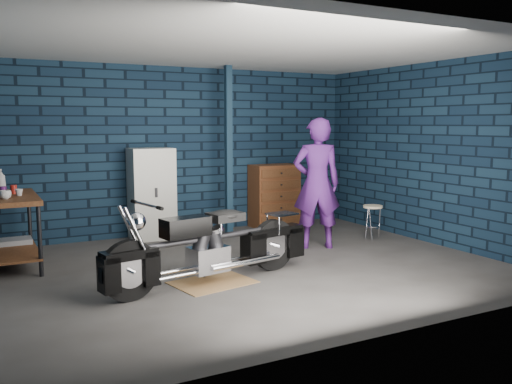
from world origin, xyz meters
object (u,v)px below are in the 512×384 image
at_px(workbench, 13,231).
at_px(person, 317,184).
at_px(motorcycle, 212,240).
at_px(tool_chest, 275,196).
at_px(storage_bin, 14,249).
at_px(locker, 152,194).
at_px(shop_stool, 372,223).

xyz_separation_m(workbench, person, (3.97, -0.86, 0.48)).
distance_m(workbench, person, 4.09).
distance_m(motorcycle, tool_chest, 3.49).
relative_size(motorcycle, storage_bin, 4.99).
height_order(motorcycle, storage_bin, motorcycle).
height_order(motorcycle, person, person).
xyz_separation_m(storage_bin, tool_chest, (4.22, 0.44, 0.40)).
xyz_separation_m(person, tool_chest, (0.27, 1.69, -0.40)).
bearing_deg(motorcycle, locker, 77.13).
xyz_separation_m(person, shop_stool, (1.07, 0.03, -0.67)).
bearing_deg(motorcycle, person, 13.99).
xyz_separation_m(person, locker, (-1.93, 1.69, -0.23)).
bearing_deg(person, motorcycle, 47.75).
relative_size(storage_bin, tool_chest, 0.42).
bearing_deg(motorcycle, workbench, 126.55).
bearing_deg(person, locker, -18.23).
xyz_separation_m(workbench, storage_bin, (0.02, 0.39, -0.31)).
height_order(locker, shop_stool, locker).
xyz_separation_m(workbench, shop_stool, (5.04, -0.83, -0.19)).
height_order(person, locker, person).
height_order(motorcycle, tool_chest, tool_chest).
bearing_deg(storage_bin, tool_chest, 5.95).
bearing_deg(storage_bin, workbench, -92.93).
xyz_separation_m(workbench, motorcycle, (1.94, -1.80, 0.04)).
xyz_separation_m(motorcycle, locker, (0.10, 2.63, 0.21)).
bearing_deg(person, storage_bin, 5.44).
height_order(person, shop_stool, person).
relative_size(motorcycle, shop_stool, 4.16).
height_order(workbench, motorcycle, motorcycle).
bearing_deg(tool_chest, workbench, -168.90).
distance_m(workbench, shop_stool, 5.11).
height_order(motorcycle, locker, locker).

